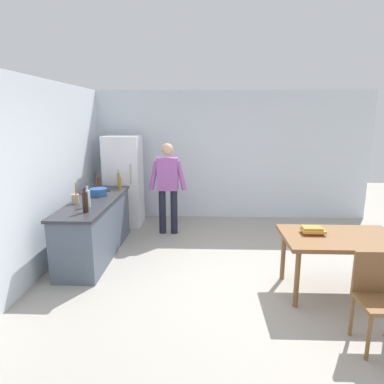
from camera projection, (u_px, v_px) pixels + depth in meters
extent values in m
plane|color=#9E998E|center=(224.00, 279.00, 4.66)|extent=(14.00, 14.00, 0.00)
cube|color=silver|center=(217.00, 156.00, 7.28)|extent=(6.40, 0.12, 2.70)
cube|color=silver|center=(34.00, 178.00, 4.65)|extent=(0.12, 5.60, 2.70)
cube|color=#4C5666|center=(96.00, 229.00, 5.41)|extent=(0.60, 2.12, 0.86)
cube|color=#2D2D33|center=(94.00, 201.00, 5.31)|extent=(0.64, 2.20, 0.04)
cube|color=white|center=(124.00, 181.00, 6.87)|extent=(0.70, 0.64, 1.80)
cylinder|color=#B2B2B7|center=(131.00, 174.00, 6.48)|extent=(0.02, 0.02, 0.40)
cylinder|color=#1E1E2D|center=(162.00, 212.00, 6.41)|extent=(0.13, 0.13, 0.84)
cylinder|color=#1E1E2D|center=(174.00, 212.00, 6.40)|extent=(0.13, 0.13, 0.84)
cube|color=#99519E|center=(168.00, 174.00, 6.24)|extent=(0.38, 0.22, 0.60)
sphere|color=tan|center=(167.00, 149.00, 6.14)|extent=(0.22, 0.22, 0.22)
cylinder|color=#99519E|center=(154.00, 175.00, 6.22)|extent=(0.20, 0.09, 0.55)
cylinder|color=#99519E|center=(181.00, 175.00, 6.20)|extent=(0.20, 0.09, 0.55)
cube|color=brown|center=(341.00, 238.00, 4.16)|extent=(1.40, 0.90, 0.05)
cylinder|color=brown|center=(297.00, 279.00, 3.92)|extent=(0.06, 0.06, 0.70)
cylinder|color=brown|center=(283.00, 255.00, 4.60)|extent=(0.06, 0.06, 0.70)
cylinder|color=brown|center=(373.00, 256.00, 4.56)|extent=(0.06, 0.06, 0.70)
cylinder|color=brown|center=(369.00, 338.00, 3.07)|extent=(0.04, 0.04, 0.45)
cylinder|color=brown|center=(352.00, 315.00, 3.42)|extent=(0.04, 0.04, 0.45)
cube|color=brown|center=(382.00, 303.00, 3.19)|extent=(0.42, 0.42, 0.04)
cube|color=brown|center=(375.00, 272.00, 3.32)|extent=(0.42, 0.04, 0.42)
cylinder|color=#285193|center=(98.00, 192.00, 5.59)|extent=(0.28, 0.28, 0.12)
cube|color=black|center=(88.00, 191.00, 5.59)|extent=(0.06, 0.03, 0.02)
cube|color=black|center=(108.00, 191.00, 5.58)|extent=(0.06, 0.03, 0.02)
cylinder|color=tan|center=(75.00, 199.00, 5.09)|extent=(0.11, 0.11, 0.14)
cylinder|color=olive|center=(76.00, 190.00, 5.06)|extent=(0.02, 0.05, 0.22)
cylinder|color=olive|center=(76.00, 190.00, 5.05)|extent=(0.02, 0.04, 0.22)
cylinder|color=black|center=(85.00, 202.00, 4.61)|extent=(0.08, 0.08, 0.28)
cylinder|color=black|center=(84.00, 190.00, 4.57)|extent=(0.03, 0.03, 0.06)
cylinder|color=#5B3314|center=(98.00, 183.00, 6.15)|extent=(0.06, 0.06, 0.20)
cylinder|color=#5B3314|center=(97.00, 176.00, 6.12)|extent=(0.02, 0.02, 0.06)
cylinder|color=#996619|center=(119.00, 184.00, 6.02)|extent=(0.06, 0.06, 0.22)
cylinder|color=#996619|center=(119.00, 176.00, 5.99)|extent=(0.03, 0.03, 0.06)
cylinder|color=gray|center=(119.00, 180.00, 6.26)|extent=(0.06, 0.06, 0.26)
cylinder|color=gray|center=(118.00, 171.00, 6.23)|extent=(0.02, 0.02, 0.06)
cylinder|color=silver|center=(88.00, 198.00, 4.90)|extent=(0.07, 0.07, 0.24)
cylinder|color=silver|center=(87.00, 188.00, 4.87)|extent=(0.03, 0.03, 0.06)
cube|color=#B22D28|center=(312.00, 232.00, 4.26)|extent=(0.22, 0.19, 0.03)
cube|color=gold|center=(313.00, 230.00, 4.23)|extent=(0.28, 0.19, 0.03)
cube|color=orange|center=(312.00, 228.00, 4.23)|extent=(0.24, 0.16, 0.03)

